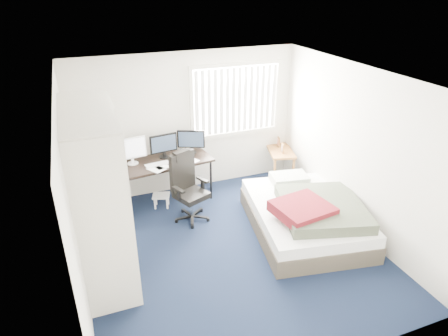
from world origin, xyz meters
name	(u,v)px	position (x,y,z in m)	size (l,w,h in m)	color
ground	(231,250)	(0.00, 0.00, 0.00)	(4.20, 4.20, 0.00)	black
room_shell	(232,155)	(0.00, 0.00, 1.51)	(4.20, 4.20, 4.20)	silver
window_assembly	(236,100)	(0.90, 2.04, 1.60)	(1.72, 0.09, 1.32)	white
closet	(98,178)	(-1.67, 0.27, 1.35)	(0.64, 1.84, 2.22)	beige
desk	(164,159)	(-0.54, 1.75, 0.80)	(1.65, 0.93, 1.24)	black
office_chair	(188,194)	(-0.32, 1.06, 0.44)	(0.70, 0.70, 1.15)	black
footstool	(161,198)	(-0.67, 1.55, 0.18)	(0.34, 0.30, 0.23)	white
nightstand	(280,152)	(1.75, 1.85, 0.53)	(0.65, 0.96, 0.78)	brown
bed	(306,215)	(1.26, 0.04, 0.29)	(1.88, 2.30, 0.68)	#3F382D
pine_box	(117,280)	(-1.65, -0.26, 0.17)	(0.45, 0.33, 0.33)	#A48152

